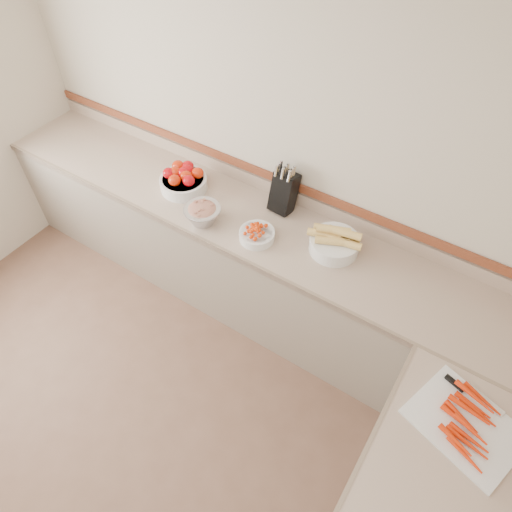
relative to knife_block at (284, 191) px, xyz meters
The scene contains 9 objects.
ground_plane 2.18m from the knife_block, 96.44° to the right, with size 4.00×4.00×0.00m, color brown.
back_wall 0.35m from the knife_block, 154.98° to the left, with size 4.00×4.00×0.00m, color beige.
counter_back 0.67m from the knife_block, 133.80° to the right, with size 4.00×0.65×1.08m.
knife_block is the anchor object (origin of this frame).
tomato_bowl 0.74m from the knife_block, 164.04° to the right, with size 0.34×0.34×0.17m.
cherry_tomato_bowl 0.36m from the knife_block, 88.75° to the right, with size 0.23×0.23×0.12m.
corn_bowl 0.50m from the knife_block, 18.95° to the right, with size 0.35×0.32×0.19m.
rhubarb_bowl 0.56m from the knife_block, 133.16° to the right, with size 0.25×0.25×0.14m.
cutting_board 1.71m from the knife_block, 29.14° to the right, with size 0.57×0.51×0.07m.
Camera 1 is at (1.34, -0.17, 3.02)m, focal length 32.00 mm.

